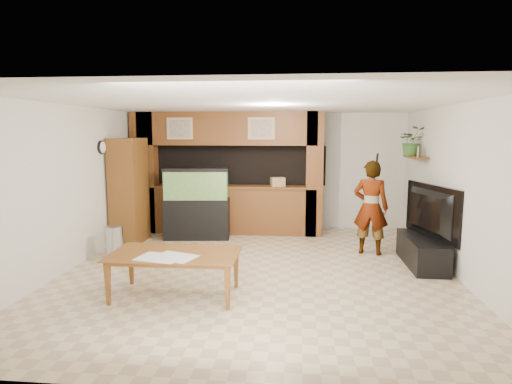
# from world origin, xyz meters

# --- Properties ---
(floor) EXTENTS (6.50, 6.50, 0.00)m
(floor) POSITION_xyz_m (0.00, 0.00, 0.00)
(floor) COLOR #C9B68B
(floor) RESTS_ON ground
(ceiling) EXTENTS (6.50, 6.50, 0.00)m
(ceiling) POSITION_xyz_m (0.00, 0.00, 2.60)
(ceiling) COLOR white
(ceiling) RESTS_ON wall_back
(wall_back) EXTENTS (6.00, 0.00, 6.00)m
(wall_back) POSITION_xyz_m (0.00, 3.25, 1.30)
(wall_back) COLOR beige
(wall_back) RESTS_ON floor
(wall_left) EXTENTS (0.00, 6.50, 6.50)m
(wall_left) POSITION_xyz_m (-3.00, 0.00, 1.30)
(wall_left) COLOR beige
(wall_left) RESTS_ON floor
(wall_right) EXTENTS (0.00, 6.50, 6.50)m
(wall_right) POSITION_xyz_m (3.00, 0.00, 1.30)
(wall_right) COLOR beige
(wall_right) RESTS_ON floor
(partition) EXTENTS (4.20, 0.99, 2.60)m
(partition) POSITION_xyz_m (-0.95, 2.64, 1.31)
(partition) COLOR brown
(partition) RESTS_ON floor
(wall_clock) EXTENTS (0.05, 0.25, 0.25)m
(wall_clock) POSITION_xyz_m (-2.97, 1.00, 1.90)
(wall_clock) COLOR black
(wall_clock) RESTS_ON wall_left
(wall_shelf) EXTENTS (0.25, 0.90, 0.04)m
(wall_shelf) POSITION_xyz_m (2.85, 1.95, 1.70)
(wall_shelf) COLOR brown
(wall_shelf) RESTS_ON wall_right
(pantry_cabinet) EXTENTS (0.52, 0.84, 2.06)m
(pantry_cabinet) POSITION_xyz_m (-2.70, 1.53, 1.03)
(pantry_cabinet) COLOR brown
(pantry_cabinet) RESTS_ON floor
(trash_can) EXTENTS (0.31, 0.31, 0.56)m
(trash_can) POSITION_xyz_m (-2.54, 0.41, 0.28)
(trash_can) COLOR #B2B2B7
(trash_can) RESTS_ON floor
(aquarium) EXTENTS (1.32, 0.49, 1.46)m
(aquarium) POSITION_xyz_m (-1.45, 1.95, 0.71)
(aquarium) COLOR black
(aquarium) RESTS_ON floor
(tv_stand) EXTENTS (0.51, 1.39, 0.46)m
(tv_stand) POSITION_xyz_m (2.65, 0.52, 0.23)
(tv_stand) COLOR black
(tv_stand) RESTS_ON floor
(television) EXTENTS (0.58, 1.50, 0.87)m
(television) POSITION_xyz_m (2.65, 0.52, 0.90)
(television) COLOR black
(television) RESTS_ON tv_stand
(photo_frame) EXTENTS (0.06, 0.14, 0.19)m
(photo_frame) POSITION_xyz_m (2.85, 1.80, 1.81)
(photo_frame) COLOR tan
(photo_frame) RESTS_ON wall_shelf
(potted_plant) EXTENTS (0.52, 0.45, 0.57)m
(potted_plant) POSITION_xyz_m (2.82, 2.16, 2.00)
(potted_plant) COLOR #346729
(potted_plant) RESTS_ON wall_shelf
(person) EXTENTS (0.70, 0.56, 1.69)m
(person) POSITION_xyz_m (1.90, 1.13, 0.84)
(person) COLOR tan
(person) RESTS_ON floor
(microphone) EXTENTS (0.04, 0.10, 0.17)m
(microphone) POSITION_xyz_m (1.95, 0.97, 1.74)
(microphone) COLOR black
(microphone) RESTS_ON person
(dining_table) EXTENTS (1.70, 0.95, 0.59)m
(dining_table) POSITION_xyz_m (-1.00, -1.21, 0.30)
(dining_table) COLOR brown
(dining_table) RESTS_ON floor
(newspaper_a) EXTENTS (0.61, 0.49, 0.01)m
(newspaper_a) POSITION_xyz_m (-1.13, -1.42, 0.60)
(newspaper_a) COLOR silver
(newspaper_a) RESTS_ON dining_table
(newspaper_b) EXTENTS (0.63, 0.54, 0.01)m
(newspaper_b) POSITION_xyz_m (-0.94, -1.37, 0.60)
(newspaper_b) COLOR silver
(newspaper_b) RESTS_ON dining_table
(counter_box) EXTENTS (0.33, 0.27, 0.19)m
(counter_box) POSITION_xyz_m (0.18, 2.45, 1.13)
(counter_box) COLOR tan
(counter_box) RESTS_ON partition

